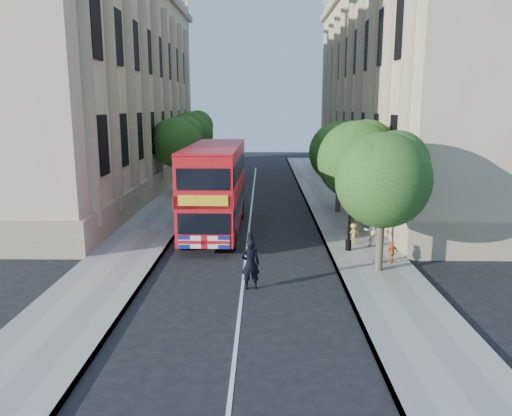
{
  "coord_description": "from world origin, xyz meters",
  "views": [
    {
      "loc": [
        0.79,
        -17.59,
        7.07
      ],
      "look_at": [
        0.48,
        5.6,
        2.3
      ],
      "focal_mm": 35.0,
      "sensor_mm": 36.0,
      "label": 1
    }
  ],
  "objects_px": {
    "lamp_post": "(350,202)",
    "box_van": "(205,195)",
    "woman_pedestrian": "(371,230)",
    "double_decker_bus": "(215,186)",
    "police_constable": "(250,264)"
  },
  "relations": [
    {
      "from": "lamp_post",
      "to": "double_decker_bus",
      "type": "relative_size",
      "value": 0.49
    },
    {
      "from": "box_van",
      "to": "lamp_post",
      "type": "bearing_deg",
      "value": -42.7
    },
    {
      "from": "lamp_post",
      "to": "woman_pedestrian",
      "type": "xyz_separation_m",
      "value": [
        1.27,
        0.81,
        -1.59
      ]
    },
    {
      "from": "lamp_post",
      "to": "box_van",
      "type": "xyz_separation_m",
      "value": [
        -7.91,
        7.99,
        -1.07
      ]
    },
    {
      "from": "box_van",
      "to": "woman_pedestrian",
      "type": "xyz_separation_m",
      "value": [
        9.18,
        -7.18,
        -0.52
      ]
    },
    {
      "from": "lamp_post",
      "to": "woman_pedestrian",
      "type": "relative_size",
      "value": 3.21
    },
    {
      "from": "police_constable",
      "to": "box_van",
      "type": "bearing_deg",
      "value": -85.23
    },
    {
      "from": "double_decker_bus",
      "to": "woman_pedestrian",
      "type": "relative_size",
      "value": 6.54
    },
    {
      "from": "double_decker_bus",
      "to": "woman_pedestrian",
      "type": "xyz_separation_m",
      "value": [
        8.14,
        -3.23,
        -1.75
      ]
    },
    {
      "from": "double_decker_bus",
      "to": "woman_pedestrian",
      "type": "height_order",
      "value": "double_decker_bus"
    },
    {
      "from": "lamp_post",
      "to": "woman_pedestrian",
      "type": "distance_m",
      "value": 2.19
    },
    {
      "from": "police_constable",
      "to": "lamp_post",
      "type": "bearing_deg",
      "value": -142.27
    },
    {
      "from": "lamp_post",
      "to": "police_constable",
      "type": "bearing_deg",
      "value": -133.09
    },
    {
      "from": "police_constable",
      "to": "double_decker_bus",
      "type": "bearing_deg",
      "value": -85.58
    },
    {
      "from": "lamp_post",
      "to": "woman_pedestrian",
      "type": "bearing_deg",
      "value": 32.57
    }
  ]
}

